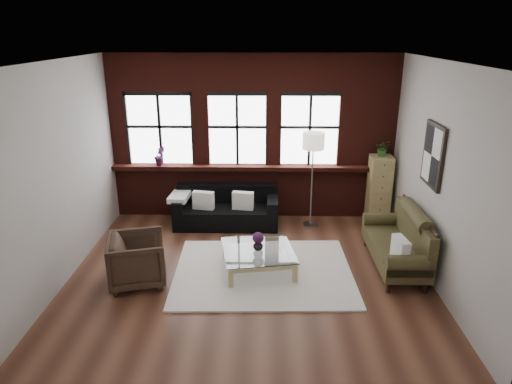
{
  "coord_description": "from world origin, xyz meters",
  "views": [
    {
      "loc": [
        0.23,
        -6.25,
        3.6
      ],
      "look_at": [
        0.1,
        0.6,
        1.15
      ],
      "focal_mm": 32.0,
      "sensor_mm": 36.0,
      "label": 1
    }
  ],
  "objects_px": {
    "armchair": "(137,260)",
    "drawer_chest": "(379,189)",
    "dark_sofa": "(226,208)",
    "floor_lamp": "(312,177)",
    "vintage_settee": "(395,240)",
    "coffee_table": "(258,260)",
    "vase": "(258,245)"
  },
  "relations": [
    {
      "from": "armchair",
      "to": "drawer_chest",
      "type": "xyz_separation_m",
      "value": [
        4.11,
        2.41,
        0.29
      ]
    },
    {
      "from": "vase",
      "to": "floor_lamp",
      "type": "bearing_deg",
      "value": 60.78
    },
    {
      "from": "vintage_settee",
      "to": "floor_lamp",
      "type": "xyz_separation_m",
      "value": [
        -1.17,
        1.61,
        0.52
      ]
    },
    {
      "from": "coffee_table",
      "to": "drawer_chest",
      "type": "distance_m",
      "value": 3.1
    },
    {
      "from": "dark_sofa",
      "to": "coffee_table",
      "type": "bearing_deg",
      "value": -69.92
    },
    {
      "from": "vintage_settee",
      "to": "coffee_table",
      "type": "xyz_separation_m",
      "value": [
        -2.16,
        -0.15,
        -0.3
      ]
    },
    {
      "from": "dark_sofa",
      "to": "floor_lamp",
      "type": "distance_m",
      "value": 1.74
    },
    {
      "from": "armchair",
      "to": "coffee_table",
      "type": "bearing_deg",
      "value": -91.86
    },
    {
      "from": "drawer_chest",
      "to": "floor_lamp",
      "type": "distance_m",
      "value": 1.4
    },
    {
      "from": "dark_sofa",
      "to": "vintage_settee",
      "type": "bearing_deg",
      "value": -29.83
    },
    {
      "from": "vase",
      "to": "floor_lamp",
      "type": "xyz_separation_m",
      "value": [
        0.98,
        1.76,
        0.55
      ]
    },
    {
      "from": "vase",
      "to": "armchair",
      "type": "bearing_deg",
      "value": -167.22
    },
    {
      "from": "dark_sofa",
      "to": "armchair",
      "type": "xyz_separation_m",
      "value": [
        -1.15,
        -2.16,
        0.02
      ]
    },
    {
      "from": "dark_sofa",
      "to": "vintage_settee",
      "type": "relative_size",
      "value": 1.11
    },
    {
      "from": "armchair",
      "to": "floor_lamp",
      "type": "relative_size",
      "value": 0.41
    },
    {
      "from": "dark_sofa",
      "to": "vase",
      "type": "bearing_deg",
      "value": -69.92
    },
    {
      "from": "armchair",
      "to": "coffee_table",
      "type": "xyz_separation_m",
      "value": [
        1.79,
        0.41,
        -0.2
      ]
    },
    {
      "from": "dark_sofa",
      "to": "drawer_chest",
      "type": "bearing_deg",
      "value": 4.88
    },
    {
      "from": "vintage_settee",
      "to": "armchair",
      "type": "bearing_deg",
      "value": -172.05
    },
    {
      "from": "dark_sofa",
      "to": "vase",
      "type": "height_order",
      "value": "dark_sofa"
    },
    {
      "from": "vintage_settee",
      "to": "dark_sofa",
      "type": "bearing_deg",
      "value": 150.17
    },
    {
      "from": "coffee_table",
      "to": "vase",
      "type": "height_order",
      "value": "vase"
    },
    {
      "from": "dark_sofa",
      "to": "coffee_table",
      "type": "distance_m",
      "value": 1.87
    },
    {
      "from": "dark_sofa",
      "to": "armchair",
      "type": "bearing_deg",
      "value": -118.05
    },
    {
      "from": "dark_sofa",
      "to": "armchair",
      "type": "distance_m",
      "value": 2.44
    },
    {
      "from": "armchair",
      "to": "drawer_chest",
      "type": "bearing_deg",
      "value": -74.26
    },
    {
      "from": "armchair",
      "to": "drawer_chest",
      "type": "relative_size",
      "value": 0.62
    },
    {
      "from": "vase",
      "to": "floor_lamp",
      "type": "height_order",
      "value": "floor_lamp"
    },
    {
      "from": "dark_sofa",
      "to": "armchair",
      "type": "relative_size",
      "value": 2.4
    },
    {
      "from": "vintage_settee",
      "to": "floor_lamp",
      "type": "distance_m",
      "value": 2.06
    },
    {
      "from": "floor_lamp",
      "to": "dark_sofa",
      "type": "bearing_deg",
      "value": -179.7
    },
    {
      "from": "vintage_settee",
      "to": "floor_lamp",
      "type": "height_order",
      "value": "floor_lamp"
    }
  ]
}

